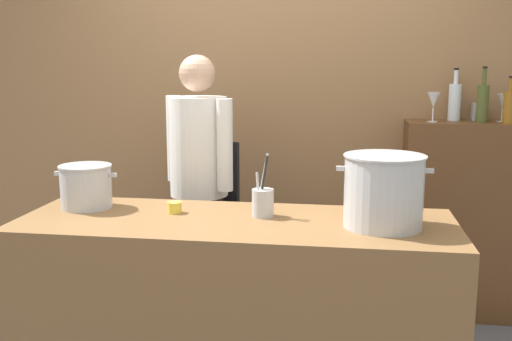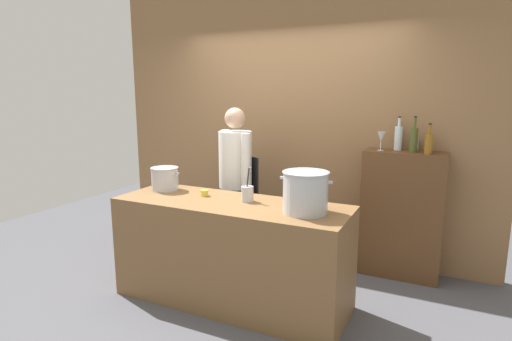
{
  "view_description": "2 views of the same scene",
  "coord_description": "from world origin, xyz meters",
  "px_view_note": "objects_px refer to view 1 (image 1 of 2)",
  "views": [
    {
      "loc": [
        0.49,
        -2.59,
        1.61
      ],
      "look_at": [
        0.06,
        0.26,
        1.09
      ],
      "focal_mm": 41.28,
      "sensor_mm": 36.0,
      "label": 1
    },
    {
      "loc": [
        1.64,
        -2.91,
        1.81
      ],
      "look_at": [
        0.02,
        0.45,
        1.1
      ],
      "focal_mm": 28.65,
      "sensor_mm": 36.0,
      "label": 2
    }
  ],
  "objects_px": {
    "chef": "(200,174)",
    "wine_glass_wide": "(503,102)",
    "stockpot_large": "(384,191)",
    "stockpot_small": "(86,186)",
    "spice_tin_silver": "(478,112)",
    "butter_jar": "(175,207)",
    "wine_glass_tall": "(434,101)",
    "utensil_crock": "(263,202)",
    "wine_bottle_amber": "(509,106)",
    "wine_bottle_olive": "(483,102)",
    "wine_bottle_clear": "(455,101)"
  },
  "relations": [
    {
      "from": "butter_jar",
      "to": "wine_glass_wide",
      "type": "bearing_deg",
      "value": 32.91
    },
    {
      "from": "spice_tin_silver",
      "to": "wine_bottle_amber",
      "type": "bearing_deg",
      "value": -55.32
    },
    {
      "from": "stockpot_small",
      "to": "utensil_crock",
      "type": "xyz_separation_m",
      "value": [
        0.9,
        -0.04,
        -0.04
      ]
    },
    {
      "from": "wine_glass_tall",
      "to": "chef",
      "type": "bearing_deg",
      "value": -163.48
    },
    {
      "from": "stockpot_large",
      "to": "utensil_crock",
      "type": "relative_size",
      "value": 1.4
    },
    {
      "from": "wine_glass_wide",
      "to": "wine_glass_tall",
      "type": "xyz_separation_m",
      "value": [
        -0.42,
        -0.07,
        0.01
      ]
    },
    {
      "from": "stockpot_small",
      "to": "wine_bottle_amber",
      "type": "bearing_deg",
      "value": 23.7
    },
    {
      "from": "wine_bottle_olive",
      "to": "wine_bottle_amber",
      "type": "xyz_separation_m",
      "value": [
        0.13,
        -0.08,
        -0.02
      ]
    },
    {
      "from": "wine_glass_tall",
      "to": "spice_tin_silver",
      "type": "relative_size",
      "value": 1.67
    },
    {
      "from": "stockpot_small",
      "to": "stockpot_large",
      "type": "bearing_deg",
      "value": -5.32
    },
    {
      "from": "stockpot_large",
      "to": "stockpot_small",
      "type": "distance_m",
      "value": 1.45
    },
    {
      "from": "stockpot_small",
      "to": "spice_tin_silver",
      "type": "relative_size",
      "value": 2.91
    },
    {
      "from": "stockpot_small",
      "to": "wine_glass_wide",
      "type": "relative_size",
      "value": 1.84
    },
    {
      "from": "wine_bottle_clear",
      "to": "wine_glass_wide",
      "type": "relative_size",
      "value": 1.87
    },
    {
      "from": "utensil_crock",
      "to": "spice_tin_silver",
      "type": "xyz_separation_m",
      "value": [
        1.2,
        1.21,
        0.34
      ]
    },
    {
      "from": "utensil_crock",
      "to": "wine_glass_tall",
      "type": "bearing_deg",
      "value": 49.74
    },
    {
      "from": "chef",
      "to": "wine_bottle_clear",
      "type": "bearing_deg",
      "value": -127.11
    },
    {
      "from": "stockpot_large",
      "to": "spice_tin_silver",
      "type": "distance_m",
      "value": 1.48
    },
    {
      "from": "spice_tin_silver",
      "to": "utensil_crock",
      "type": "bearing_deg",
      "value": -134.79
    },
    {
      "from": "wine_bottle_amber",
      "to": "stockpot_large",
      "type": "bearing_deg",
      "value": -125.26
    },
    {
      "from": "wine_glass_tall",
      "to": "butter_jar",
      "type": "bearing_deg",
      "value": -141.31
    },
    {
      "from": "stockpot_large",
      "to": "wine_bottle_olive",
      "type": "relative_size",
      "value": 1.23
    },
    {
      "from": "utensil_crock",
      "to": "wine_bottle_amber",
      "type": "distance_m",
      "value": 1.72
    },
    {
      "from": "stockpot_large",
      "to": "wine_bottle_olive",
      "type": "distance_m",
      "value": 1.4
    },
    {
      "from": "chef",
      "to": "wine_glass_wide",
      "type": "relative_size",
      "value": 9.48
    },
    {
      "from": "stockpot_small",
      "to": "spice_tin_silver",
      "type": "height_order",
      "value": "spice_tin_silver"
    },
    {
      "from": "stockpot_small",
      "to": "wine_glass_tall",
      "type": "relative_size",
      "value": 1.75
    },
    {
      "from": "chef",
      "to": "wine_glass_wide",
      "type": "xyz_separation_m",
      "value": [
        1.8,
        0.48,
        0.41
      ]
    },
    {
      "from": "stockpot_large",
      "to": "wine_glass_tall",
      "type": "xyz_separation_m",
      "value": [
        0.36,
        1.17,
        0.32
      ]
    },
    {
      "from": "butter_jar",
      "to": "wine_bottle_clear",
      "type": "height_order",
      "value": "wine_bottle_clear"
    },
    {
      "from": "wine_glass_wide",
      "to": "butter_jar",
      "type": "bearing_deg",
      "value": -147.09
    },
    {
      "from": "spice_tin_silver",
      "to": "wine_bottle_olive",
      "type": "bearing_deg",
      "value": -90.07
    },
    {
      "from": "wine_bottle_amber",
      "to": "wine_bottle_olive",
      "type": "bearing_deg",
      "value": 148.39
    },
    {
      "from": "wine_bottle_olive",
      "to": "spice_tin_silver",
      "type": "distance_m",
      "value": 0.13
    },
    {
      "from": "stockpot_large",
      "to": "stockpot_small",
      "type": "height_order",
      "value": "stockpot_large"
    },
    {
      "from": "stockpot_small",
      "to": "wine_glass_tall",
      "type": "xyz_separation_m",
      "value": [
        1.8,
        1.03,
        0.38
      ]
    },
    {
      "from": "stockpot_large",
      "to": "utensil_crock",
      "type": "xyz_separation_m",
      "value": [
        -0.55,
        0.1,
        -0.09
      ]
    },
    {
      "from": "butter_jar",
      "to": "wine_bottle_amber",
      "type": "height_order",
      "value": "wine_bottle_amber"
    },
    {
      "from": "chef",
      "to": "utensil_crock",
      "type": "distance_m",
      "value": 0.81
    },
    {
      "from": "chef",
      "to": "spice_tin_silver",
      "type": "distance_m",
      "value": 1.79
    },
    {
      "from": "stockpot_large",
      "to": "butter_jar",
      "type": "distance_m",
      "value": 0.99
    },
    {
      "from": "chef",
      "to": "wine_glass_tall",
      "type": "distance_m",
      "value": 1.5
    },
    {
      "from": "wine_bottle_amber",
      "to": "wine_glass_tall",
      "type": "height_order",
      "value": "wine_bottle_amber"
    },
    {
      "from": "chef",
      "to": "stockpot_large",
      "type": "distance_m",
      "value": 1.27
    },
    {
      "from": "utensil_crock",
      "to": "wine_glass_wide",
      "type": "bearing_deg",
      "value": 40.58
    },
    {
      "from": "wine_bottle_olive",
      "to": "wine_glass_tall",
      "type": "distance_m",
      "value": 0.3
    },
    {
      "from": "chef",
      "to": "wine_bottle_amber",
      "type": "bearing_deg",
      "value": -135.07
    },
    {
      "from": "chef",
      "to": "wine_glass_wide",
      "type": "distance_m",
      "value": 1.91
    },
    {
      "from": "wine_glass_tall",
      "to": "spice_tin_silver",
      "type": "height_order",
      "value": "wine_glass_tall"
    },
    {
      "from": "butter_jar",
      "to": "wine_bottle_clear",
      "type": "distance_m",
      "value": 1.95
    }
  ]
}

